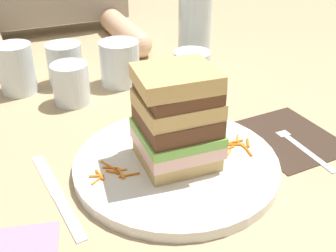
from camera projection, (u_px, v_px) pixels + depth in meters
name	position (u px, v px, depth m)	size (l,w,h in m)	color
ground_plane	(182.00, 165.00, 0.62)	(3.00, 3.00, 0.00)	tan
main_plate	(176.00, 164.00, 0.61)	(0.29, 0.29, 0.02)	white
sandwich	(177.00, 118.00, 0.57)	(0.11, 0.11, 0.14)	tan
carrot_shred_0	(121.00, 173.00, 0.57)	(0.00, 0.00, 0.02)	orange
carrot_shred_1	(101.00, 177.00, 0.57)	(0.00, 0.00, 0.02)	orange
carrot_shred_2	(121.00, 171.00, 0.58)	(0.00, 0.00, 0.02)	orange
carrot_shred_3	(98.00, 180.00, 0.56)	(0.00, 0.00, 0.02)	orange
carrot_shred_4	(108.00, 165.00, 0.59)	(0.00, 0.00, 0.03)	orange
carrot_shred_5	(97.00, 178.00, 0.56)	(0.00, 0.00, 0.02)	orange
carrot_shred_6	(129.00, 175.00, 0.57)	(0.00, 0.00, 0.03)	orange
carrot_shred_7	(112.00, 170.00, 0.58)	(0.00, 0.00, 0.02)	orange
carrot_shred_8	(110.00, 168.00, 0.58)	(0.00, 0.00, 0.02)	orange
carrot_shred_9	(235.00, 145.00, 0.64)	(0.00, 0.00, 0.02)	orange
carrot_shred_10	(248.00, 143.00, 0.64)	(0.00, 0.00, 0.02)	orange
carrot_shred_11	(238.00, 143.00, 0.64)	(0.00, 0.00, 0.02)	orange
carrot_shred_12	(228.00, 148.00, 0.63)	(0.00, 0.00, 0.02)	orange
carrot_shred_13	(229.00, 153.00, 0.62)	(0.00, 0.00, 0.02)	orange
carrot_shred_14	(247.00, 150.00, 0.62)	(0.00, 0.00, 0.03)	orange
carrot_shred_15	(237.00, 138.00, 0.65)	(0.00, 0.00, 0.02)	orange
carrot_shred_16	(225.00, 142.00, 0.64)	(0.00, 0.00, 0.02)	orange
carrot_shred_17	(240.00, 144.00, 0.64)	(0.00, 0.00, 0.02)	orange
napkin_dark	(286.00, 136.00, 0.69)	(0.14, 0.16, 0.00)	#38281E
fork	(296.00, 141.00, 0.67)	(0.02, 0.17, 0.00)	silver
knife	(58.00, 196.00, 0.56)	(0.04, 0.20, 0.00)	silver
juice_glass	(192.00, 77.00, 0.80)	(0.07, 0.07, 0.09)	white
water_bottle	(195.00, 20.00, 0.85)	(0.07, 0.07, 0.26)	silver
empty_tumbler_0	(65.00, 64.00, 0.85)	(0.07, 0.07, 0.08)	silver
empty_tumbler_1	(120.00, 63.00, 0.85)	(0.08, 0.08, 0.09)	silver
empty_tumbler_2	(71.00, 84.00, 0.78)	(0.07, 0.07, 0.08)	silver
empty_tumbler_3	(16.00, 69.00, 0.81)	(0.07, 0.07, 0.10)	silver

